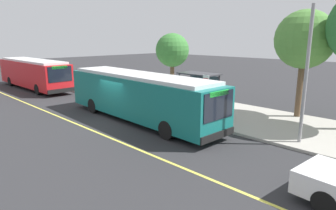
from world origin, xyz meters
TOP-DOWN VIEW (x-y plane):
  - ground_plane at (0.00, 0.00)m, footprint 120.00×120.00m
  - sidewalk_curb at (0.00, 6.00)m, footprint 44.00×6.40m
  - lane_stripe_center at (0.00, -2.20)m, footprint 36.00×0.14m
  - transit_bus_main at (1.13, 1.01)m, footprint 12.41×2.99m
  - transit_bus_second at (-15.58, 1.01)m, footprint 11.87×2.71m
  - bus_shelter at (1.66, 6.12)m, footprint 2.90×1.60m
  - waiting_bench at (2.07, 6.16)m, footprint 1.60×0.48m
  - route_sign_post at (4.35, 3.54)m, footprint 0.44×0.08m
  - pedestrian_commuter at (4.80, 3.97)m, footprint 0.24×0.40m
  - street_tree_upstreet at (-2.84, 8.05)m, footprint 2.87×2.87m
  - street_tree_downstreet at (7.95, 8.48)m, footprint 3.56×3.56m
  - utility_pole at (9.97, 3.73)m, footprint 0.16×0.16m

SIDE VIEW (x-z plane):
  - ground_plane at x=0.00m, z-range 0.00..0.00m
  - lane_stripe_center at x=0.00m, z-range 0.00..0.01m
  - sidewalk_curb at x=0.00m, z-range 0.00..0.15m
  - waiting_bench at x=2.07m, z-range 0.16..1.11m
  - pedestrian_commuter at x=4.80m, z-range 0.27..1.96m
  - transit_bus_second at x=-15.58m, z-range 0.14..3.09m
  - transit_bus_main at x=1.13m, z-range 0.14..3.09m
  - bus_shelter at x=1.66m, z-range 0.68..3.16m
  - route_sign_post at x=4.35m, z-range 0.56..3.36m
  - utility_pole at x=9.97m, z-range 0.15..6.55m
  - street_tree_upstreet at x=-2.84m, z-range 1.34..6.67m
  - street_tree_downstreet at x=7.95m, z-range 1.65..8.26m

